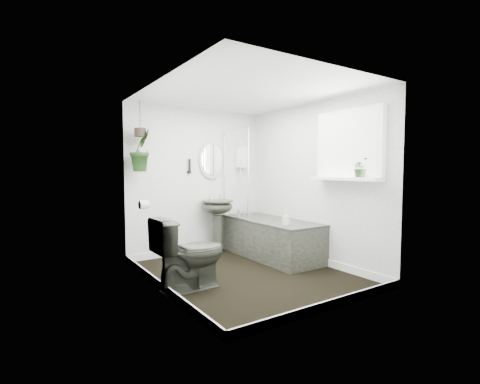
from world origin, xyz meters
TOP-DOWN VIEW (x-y plane):
  - floor at (0.00, 0.00)m, footprint 2.30×2.80m
  - ceiling at (0.00, 0.00)m, footprint 2.30×2.80m
  - wall_back at (0.00, 1.41)m, footprint 2.30×0.02m
  - wall_front at (0.00, -1.41)m, footprint 2.30×0.02m
  - wall_left at (-1.16, 0.00)m, footprint 0.02×2.80m
  - wall_right at (1.16, 0.00)m, footprint 0.02×2.80m
  - skirting at (0.00, 0.00)m, footprint 2.30×2.80m
  - bathtub at (0.80, 0.50)m, footprint 0.72×1.72m
  - bath_screen at (0.47, 0.99)m, footprint 0.04×0.72m
  - shower_box at (0.80, 1.34)m, footprint 0.20×0.10m
  - oval_mirror at (0.25, 1.37)m, footprint 0.46×0.03m
  - wall_sconce at (-0.15, 1.36)m, footprint 0.04×0.04m
  - toilet_roll_holder at (-1.10, 0.70)m, footprint 0.11×0.11m
  - window_recess at (1.09, -0.70)m, footprint 0.08×1.00m
  - window_sill at (1.02, -0.70)m, footprint 0.18×1.00m
  - window_blinds at (1.04, -0.70)m, footprint 0.01×0.86m
  - toilet at (-0.85, -0.12)m, footprint 0.82×0.48m
  - pedestal_sink at (0.25, 1.19)m, footprint 0.53×0.46m
  - sill_plant at (1.02, -0.93)m, footprint 0.22×0.19m
  - hanging_plant at (-0.97, 1.20)m, footprint 0.42×0.43m
  - soap_bottle at (0.64, -0.04)m, footprint 0.11×0.12m
  - hanging_pot at (-0.97, 1.20)m, footprint 0.16×0.16m

SIDE VIEW (x-z plane):
  - floor at x=0.00m, z-range -0.02..0.00m
  - skirting at x=0.00m, z-range 0.00..0.10m
  - bathtub at x=0.80m, z-range 0.00..0.58m
  - toilet at x=-0.85m, z-range 0.00..0.82m
  - pedestal_sink at x=0.25m, z-range 0.00..0.86m
  - soap_bottle at x=0.64m, z-range 0.58..0.77m
  - toilet_roll_holder at x=-1.10m, z-range 0.84..0.96m
  - wall_back at x=0.00m, z-range 0.00..2.30m
  - wall_front at x=0.00m, z-range 0.00..2.30m
  - wall_left at x=-1.16m, z-range 0.00..2.30m
  - wall_right at x=1.16m, z-range 0.00..2.30m
  - window_sill at x=1.02m, z-range 1.21..1.25m
  - bath_screen at x=0.47m, z-range 0.58..1.98m
  - sill_plant at x=1.02m, z-range 1.25..1.48m
  - wall_sconce at x=-0.15m, z-range 1.29..1.51m
  - oval_mirror at x=0.25m, z-range 1.19..1.81m
  - shower_box at x=0.80m, z-range 1.38..1.73m
  - hanging_plant at x=-0.97m, z-range 1.31..1.92m
  - window_recess at x=1.09m, z-range 1.20..2.10m
  - window_blinds at x=1.04m, z-range 1.27..2.03m
  - hanging_pot at x=-0.97m, z-range 1.80..1.92m
  - ceiling at x=0.00m, z-range 2.30..2.32m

